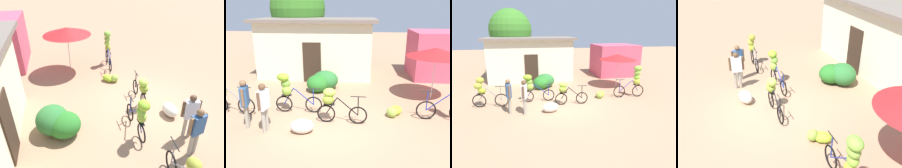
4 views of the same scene
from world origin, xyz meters
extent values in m
plane|color=#A47B5C|center=(0.00, 0.00, 0.00)|extent=(60.00, 60.00, 0.00)
cube|color=beige|center=(-1.50, 5.89, 1.45)|extent=(5.86, 2.72, 2.91)
cube|color=#72665B|center=(-1.50, 5.89, 2.99)|extent=(6.36, 3.22, 0.16)
cube|color=#332319|center=(-1.50, 4.51, 1.00)|extent=(0.90, 0.06, 2.00)
cylinder|color=brown|center=(-2.96, 8.07, 1.27)|extent=(0.27, 0.27, 2.55)
ellipsoid|color=#287025|center=(-0.99, 3.10, 0.38)|extent=(1.00, 1.03, 0.77)
ellipsoid|color=#2D6F31|center=(-0.70, 3.46, 0.43)|extent=(1.19, 1.05, 0.87)
torus|color=black|center=(-3.11, 0.52, 0.33)|extent=(0.65, 0.10, 0.65)
torus|color=black|center=(-4.14, 0.60, 0.33)|extent=(0.65, 0.10, 0.65)
cylinder|color=slate|center=(-3.96, 0.59, 0.64)|extent=(0.39, 0.07, 0.64)
cylinder|color=slate|center=(-3.44, 0.54, 0.64)|extent=(0.70, 0.09, 0.65)
cylinder|color=black|center=(-3.11, 0.52, 1.02)|extent=(0.50, 0.07, 0.03)
cylinder|color=slate|center=(-3.11, 0.52, 0.67)|extent=(0.04, 0.04, 0.69)
cube|color=black|center=(-4.04, 0.59, 0.68)|extent=(0.37, 0.17, 0.02)
ellipsoid|color=#8EAA26|center=(-3.97, 0.57, 0.83)|extent=(0.37, 0.30, 0.28)
ellipsoid|color=#9BAA39|center=(-4.11, 0.58, 1.08)|extent=(0.40, 0.34, 0.33)
ellipsoid|color=#9A9F32|center=(-4.01, 0.62, 1.33)|extent=(0.37, 0.30, 0.30)
torus|color=black|center=(-0.78, 0.87, 0.31)|extent=(0.61, 0.06, 0.61)
torus|color=black|center=(-1.85, 0.86, 0.31)|extent=(0.61, 0.06, 0.61)
cylinder|color=navy|center=(-1.66, 0.86, 0.61)|extent=(0.41, 0.04, 0.63)
cylinder|color=navy|center=(-1.13, 0.87, 0.61)|extent=(0.72, 0.05, 0.64)
cylinder|color=black|center=(-0.78, 0.87, 0.91)|extent=(0.50, 0.04, 0.03)
cylinder|color=navy|center=(-0.78, 0.87, 0.61)|extent=(0.04, 0.04, 0.61)
cube|color=black|center=(-1.75, 0.86, 0.64)|extent=(0.36, 0.14, 0.02)
ellipsoid|color=#82AA39|center=(-1.72, 0.83, 0.82)|extent=(0.38, 0.32, 0.34)
ellipsoid|color=#72AC3A|center=(-1.76, 0.88, 1.08)|extent=(0.35, 0.28, 0.32)
ellipsoid|color=#81B527|center=(-1.82, 0.84, 1.32)|extent=(0.49, 0.42, 0.28)
torus|color=black|center=(0.80, 0.13, 0.30)|extent=(0.61, 0.08, 0.61)
torus|color=black|center=(-0.24, 0.17, 0.30)|extent=(0.61, 0.08, 0.61)
cylinder|color=black|center=(-0.05, 0.17, 0.59)|extent=(0.40, 0.05, 0.60)
cylinder|color=black|center=(0.47, 0.14, 0.59)|extent=(0.70, 0.07, 0.61)
cylinder|color=black|center=(0.80, 0.13, 0.95)|extent=(0.50, 0.05, 0.03)
cylinder|color=black|center=(0.80, 0.13, 0.63)|extent=(0.04, 0.04, 0.64)
cube|color=black|center=(-0.13, 0.17, 0.64)|extent=(0.37, 0.16, 0.02)
ellipsoid|color=olive|center=(-0.16, 0.17, 0.80)|extent=(0.43, 0.36, 0.31)
ellipsoid|color=#99C640|center=(-0.12, 0.19, 1.04)|extent=(0.41, 0.33, 0.29)
torus|color=black|center=(3.09, 0.65, 0.33)|extent=(0.66, 0.09, 0.66)
cylinder|color=navy|center=(3.44, 0.63, 0.63)|extent=(0.72, 0.08, 0.63)
cylinder|color=black|center=(3.09, 0.65, 1.01)|extent=(0.50, 0.06, 0.03)
cylinder|color=navy|center=(3.09, 0.65, 0.67)|extent=(0.04, 0.04, 0.68)
ellipsoid|color=#8AC63C|center=(4.02, 0.59, 1.12)|extent=(0.41, 0.36, 0.32)
ellipsoid|color=#84AD3F|center=(4.02, 0.58, 1.37)|extent=(0.39, 0.32, 0.30)
ellipsoid|color=#7FB83C|center=(4.04, 0.57, 1.61)|extent=(0.46, 0.38, 0.29)
ellipsoid|color=#93BA28|center=(2.08, 0.91, 0.13)|extent=(0.48, 0.42, 0.26)
ellipsoid|color=#8BAD41|center=(1.97, 0.71, 0.18)|extent=(0.48, 0.49, 0.36)
ellipsoid|color=#98C02C|center=(2.16, 1.00, 0.15)|extent=(0.59, 0.61, 0.30)
ellipsoid|color=silver|center=(-0.87, -0.59, 0.22)|extent=(0.75, 0.52, 0.44)
cylinder|color=gray|center=(-2.64, -0.46, 0.38)|extent=(0.11, 0.11, 0.76)
cylinder|color=gray|center=(-2.69, -0.29, 0.38)|extent=(0.11, 0.11, 0.76)
cube|color=#33598C|center=(-2.67, -0.38, 1.06)|extent=(0.29, 0.44, 0.60)
cylinder|color=brown|center=(-2.61, -0.62, 1.09)|extent=(0.08, 0.08, 0.54)
cylinder|color=brown|center=(-2.73, -0.13, 1.09)|extent=(0.08, 0.08, 0.54)
sphere|color=brown|center=(-2.67, -0.38, 1.46)|extent=(0.21, 0.21, 0.21)
cylinder|color=gray|center=(-2.01, -0.68, 0.37)|extent=(0.11, 0.11, 0.75)
cylinder|color=gray|center=(-1.99, -0.50, 0.37)|extent=(0.11, 0.11, 0.75)
cube|color=silver|center=(-2.00, -0.59, 1.04)|extent=(0.25, 0.42, 0.59)
cylinder|color=brown|center=(-2.03, -0.84, 1.07)|extent=(0.08, 0.08, 0.53)
cylinder|color=brown|center=(-1.96, -0.34, 1.07)|extent=(0.08, 0.08, 0.53)
sphere|color=brown|center=(-2.00, -0.59, 1.44)|extent=(0.20, 0.20, 0.20)
camera|label=1|loc=(-6.47, 2.92, 4.89)|focal=34.93mm
camera|label=2|loc=(0.73, -6.82, 3.63)|focal=37.74mm
camera|label=3|loc=(-1.85, -8.77, 3.61)|focal=31.30mm
camera|label=4|loc=(7.39, -2.33, 5.36)|focal=42.58mm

